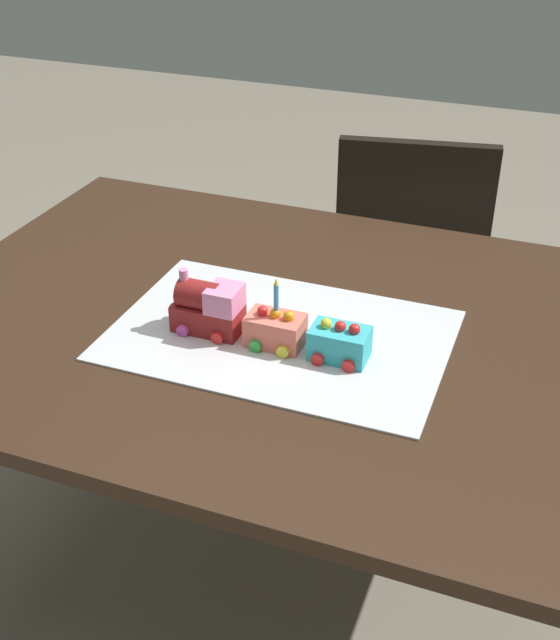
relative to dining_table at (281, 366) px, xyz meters
The scene contains 8 objects.
ground_plane 0.63m from the dining_table, ahead, with size 8.00×8.00×0.00m, color gray.
dining_table is the anchor object (origin of this frame).
chair 0.85m from the dining_table, 85.02° to the left, with size 0.46×0.46×0.86m.
cake_board 0.12m from the dining_table, 70.31° to the right, with size 0.60×0.40×0.00m, color silver.
cake_locomotive 0.21m from the dining_table, 139.97° to the right, with size 0.14×0.08×0.12m.
cake_car_tanker_coral 0.17m from the dining_table, 75.05° to the right, with size 0.10×0.08×0.07m.
cake_car_hopper_turquoise 0.22m from the dining_table, 32.00° to the right, with size 0.10×0.08×0.07m.
birthday_candle 0.23m from the dining_table, 73.93° to the right, with size 0.01×0.01×0.06m.
Camera 1 is at (0.46, -1.22, 1.53)m, focal length 45.83 mm.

